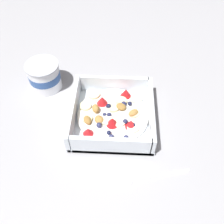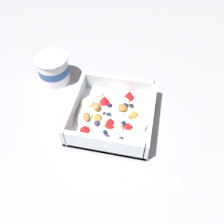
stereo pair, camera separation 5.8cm
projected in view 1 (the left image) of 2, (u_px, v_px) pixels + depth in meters
The scene contains 4 objects.
ground_plane at pixel (113, 122), 0.62m from camera, with size 2.40×2.40×0.00m, color #9E9EA3.
fruit_bowl at pixel (112, 115), 0.61m from camera, with size 0.20×0.20×0.06m.
spoon at pixel (134, 179), 0.53m from camera, with size 0.06×0.17×0.01m.
yogurt_cup at pixel (44, 76), 0.67m from camera, with size 0.09×0.09×0.08m.
Camera 1 is at (-0.37, -0.02, 0.50)m, focal length 40.45 mm.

